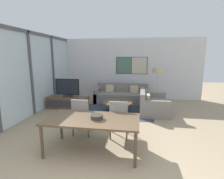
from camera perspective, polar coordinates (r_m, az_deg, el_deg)
name	(u,v)px	position (r m, az deg, el deg)	size (l,w,h in m)	color
wall_back	(126,68)	(8.36, 4.69, 6.86)	(6.90, 0.09, 2.80)	silver
window_wall_left	(30,70)	(6.42, -25.18, 5.83)	(0.07, 6.04, 2.80)	silver
area_rug	(117,112)	(6.37, 1.76, -7.23)	(2.51, 1.74, 0.01)	#333D4C
tv_console	(68,102)	(6.95, -14.15, -4.11)	(1.56, 0.45, 0.46)	brown
television	(67,88)	(6.83, -14.36, 0.45)	(0.92, 0.20, 0.69)	#2D2D33
sofa_main	(122,96)	(7.66, 3.14, -2.13)	(2.26, 0.96, 0.78)	slate
sofa_side	(151,105)	(6.37, 12.72, -5.05)	(0.96, 1.43, 0.78)	slate
coffee_table	(117,104)	(6.29, 1.77, -4.81)	(1.08, 1.08, 0.38)	brown
dining_table	(92,121)	(3.67, -6.45, -10.26)	(1.92, 0.97, 0.73)	brown
dining_chair_left	(82,115)	(4.49, -9.84, -8.32)	(0.46, 0.46, 0.95)	gray
dining_chair_centre	(119,118)	(4.26, 2.32, -9.20)	(0.46, 0.46, 0.95)	gray
fruit_bowl	(97,117)	(3.59, -4.97, -8.83)	(0.26, 0.26, 0.09)	#332D28
floor_lamp	(158,73)	(7.37, 14.80, 5.33)	(0.42, 0.42, 1.51)	#2D2D33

